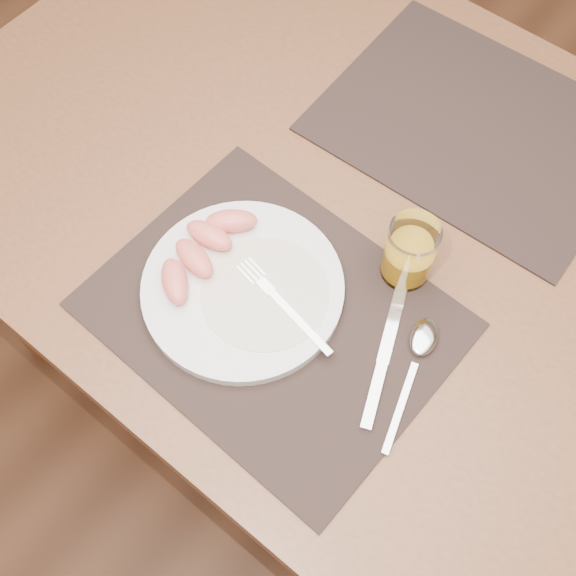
{
  "coord_description": "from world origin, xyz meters",
  "views": [
    {
      "loc": [
        0.26,
        -0.53,
        1.61
      ],
      "look_at": [
        -0.01,
        -0.18,
        0.77
      ],
      "focal_mm": 45.0,
      "sensor_mm": 36.0,
      "label": 1
    }
  ],
  "objects_px": {
    "placemat_far": "(476,127)",
    "fork": "(277,299)",
    "knife": "(382,363)",
    "table": "(370,242)",
    "juice_glass": "(409,254)",
    "placemat_near": "(273,314)",
    "plate": "(243,288)",
    "spoon": "(421,347)"
  },
  "relations": [
    {
      "from": "fork",
      "to": "spoon",
      "type": "xyz_separation_m",
      "value": [
        0.18,
        0.07,
        -0.01
      ]
    },
    {
      "from": "placemat_near",
      "to": "plate",
      "type": "height_order",
      "value": "plate"
    },
    {
      "from": "placemat_near",
      "to": "knife",
      "type": "bearing_deg",
      "value": 12.24
    },
    {
      "from": "table",
      "to": "juice_glass",
      "type": "relative_size",
      "value": 13.87
    },
    {
      "from": "plate",
      "to": "fork",
      "type": "xyz_separation_m",
      "value": [
        0.05,
        0.01,
        0.01
      ]
    },
    {
      "from": "placemat_near",
      "to": "placemat_far",
      "type": "bearing_deg",
      "value": 85.01
    },
    {
      "from": "knife",
      "to": "placemat_near",
      "type": "bearing_deg",
      "value": -167.76
    },
    {
      "from": "placemat_far",
      "to": "juice_glass",
      "type": "relative_size",
      "value": 4.46
    },
    {
      "from": "placemat_near",
      "to": "table",
      "type": "bearing_deg",
      "value": 87.36
    },
    {
      "from": "table",
      "to": "knife",
      "type": "distance_m",
      "value": 0.25
    },
    {
      "from": "table",
      "to": "knife",
      "type": "relative_size",
      "value": 6.69
    },
    {
      "from": "juice_glass",
      "to": "placemat_near",
      "type": "bearing_deg",
      "value": -120.82
    },
    {
      "from": "plate",
      "to": "fork",
      "type": "distance_m",
      "value": 0.05
    },
    {
      "from": "placemat_near",
      "to": "fork",
      "type": "bearing_deg",
      "value": 104.13
    },
    {
      "from": "fork",
      "to": "spoon",
      "type": "relative_size",
      "value": 0.92
    },
    {
      "from": "table",
      "to": "fork",
      "type": "height_order",
      "value": "fork"
    },
    {
      "from": "table",
      "to": "spoon",
      "type": "bearing_deg",
      "value": -39.58
    },
    {
      "from": "placemat_far",
      "to": "juice_glass",
      "type": "height_order",
      "value": "juice_glass"
    },
    {
      "from": "knife",
      "to": "fork",
      "type": "bearing_deg",
      "value": -173.04
    },
    {
      "from": "plate",
      "to": "fork",
      "type": "bearing_deg",
      "value": 14.87
    },
    {
      "from": "knife",
      "to": "juice_glass",
      "type": "relative_size",
      "value": 2.07
    },
    {
      "from": "knife",
      "to": "placemat_far",
      "type": "bearing_deg",
      "value": 105.74
    },
    {
      "from": "plate",
      "to": "juice_glass",
      "type": "height_order",
      "value": "juice_glass"
    },
    {
      "from": "knife",
      "to": "spoon",
      "type": "relative_size",
      "value": 1.11
    },
    {
      "from": "plate",
      "to": "knife",
      "type": "height_order",
      "value": "plate"
    },
    {
      "from": "knife",
      "to": "spoon",
      "type": "bearing_deg",
      "value": 61.13
    },
    {
      "from": "placemat_far",
      "to": "knife",
      "type": "bearing_deg",
      "value": -74.26
    },
    {
      "from": "table",
      "to": "plate",
      "type": "xyz_separation_m",
      "value": [
        -0.06,
        -0.22,
        0.1
      ]
    },
    {
      "from": "plate",
      "to": "spoon",
      "type": "bearing_deg",
      "value": 18.89
    },
    {
      "from": "placemat_far",
      "to": "knife",
      "type": "xyz_separation_m",
      "value": [
        0.11,
        -0.41,
        0.0
      ]
    },
    {
      "from": "table",
      "to": "juice_glass",
      "type": "bearing_deg",
      "value": -32.99
    },
    {
      "from": "fork",
      "to": "juice_glass",
      "type": "relative_size",
      "value": 1.73
    },
    {
      "from": "plate",
      "to": "juice_glass",
      "type": "bearing_deg",
      "value": 47.25
    },
    {
      "from": "placemat_far",
      "to": "fork",
      "type": "bearing_deg",
      "value": -95.63
    },
    {
      "from": "placemat_far",
      "to": "juice_glass",
      "type": "xyz_separation_m",
      "value": [
        0.06,
        -0.28,
        0.05
      ]
    },
    {
      "from": "placemat_near",
      "to": "spoon",
      "type": "relative_size",
      "value": 2.38
    },
    {
      "from": "placemat_far",
      "to": "plate",
      "type": "bearing_deg",
      "value": -101.71
    },
    {
      "from": "table",
      "to": "spoon",
      "type": "height_order",
      "value": "spoon"
    },
    {
      "from": "fork",
      "to": "juice_glass",
      "type": "distance_m",
      "value": 0.18
    },
    {
      "from": "fork",
      "to": "knife",
      "type": "bearing_deg",
      "value": 6.96
    },
    {
      "from": "knife",
      "to": "juice_glass",
      "type": "height_order",
      "value": "juice_glass"
    },
    {
      "from": "plate",
      "to": "spoon",
      "type": "relative_size",
      "value": 1.43
    }
  ]
}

